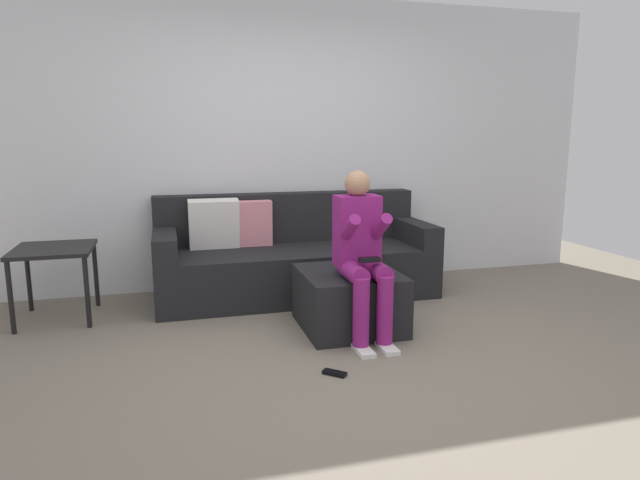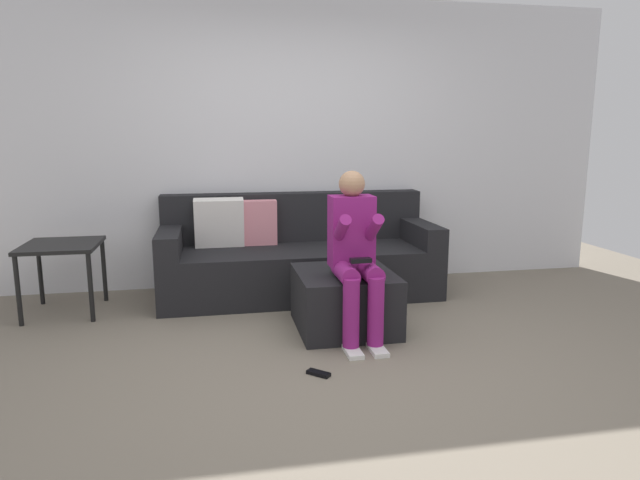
# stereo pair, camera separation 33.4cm
# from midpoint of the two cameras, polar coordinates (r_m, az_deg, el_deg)

# --- Properties ---
(ground_plane) EXTENTS (8.22, 8.22, 0.00)m
(ground_plane) POSITION_cam_midpoint_polar(r_m,az_deg,el_deg) (3.52, 0.44, -12.94)
(ground_plane) COLOR slate
(wall_back) EXTENTS (6.32, 0.10, 2.65)m
(wall_back) POSITION_cam_midpoint_polar(r_m,az_deg,el_deg) (5.29, -5.94, 9.74)
(wall_back) COLOR silver
(wall_back) RESTS_ON ground_plane
(couch_sectional) EXTENTS (2.41, 0.91, 0.88)m
(couch_sectional) POSITION_cam_midpoint_polar(r_m,az_deg,el_deg) (4.99, -4.80, -1.87)
(couch_sectional) COLOR black
(couch_sectional) RESTS_ON ground_plane
(ottoman) EXTENTS (0.70, 0.75, 0.43)m
(ottoman) POSITION_cam_midpoint_polar(r_m,az_deg,el_deg) (4.12, 0.65, -6.16)
(ottoman) COLOR black
(ottoman) RESTS_ON ground_plane
(person_seated) EXTENTS (0.30, 0.61, 1.17)m
(person_seated) POSITION_cam_midpoint_polar(r_m,az_deg,el_deg) (3.83, 1.83, -0.97)
(person_seated) COLOR #8C1E72
(person_seated) RESTS_ON ground_plane
(side_table) EXTENTS (0.57, 0.62, 0.57)m
(side_table) POSITION_cam_midpoint_polar(r_m,az_deg,el_deg) (4.78, -27.47, -1.57)
(side_table) COLOR black
(side_table) RESTS_ON ground_plane
(remote_near_ottoman) EXTENTS (0.14, 0.14, 0.02)m
(remote_near_ottoman) POSITION_cam_midpoint_polar(r_m,az_deg,el_deg) (3.41, -1.38, -13.54)
(remote_near_ottoman) COLOR black
(remote_near_ottoman) RESTS_ON ground_plane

